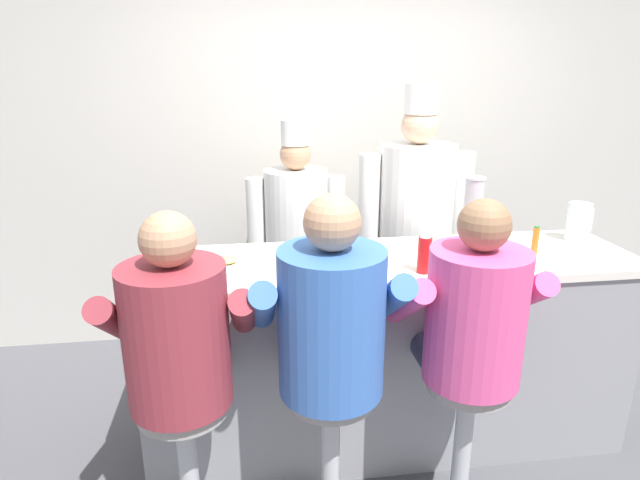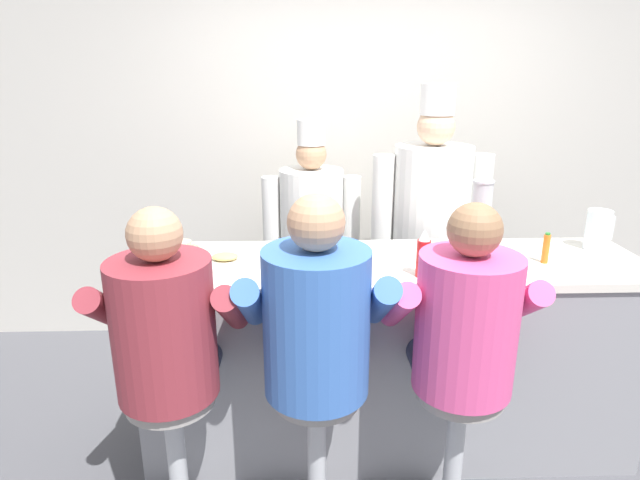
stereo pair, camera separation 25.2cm
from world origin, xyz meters
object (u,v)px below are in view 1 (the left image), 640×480
object	(u,v)px
hot_sauce_bottle_orange	(535,241)
water_pitcher_clear	(578,222)
diner_seated_pink	(471,325)
cup_stack_steel	(472,214)
cook_in_whites_far	(415,221)
mustard_bottle_yellow	(483,245)
ketchup_bottle_red	(425,251)
breakfast_plate	(224,264)
diner_seated_blue	(330,330)
diner_seated_maroon	(179,345)
cook_in_whites_near	(296,234)
coffee_mug_tan	(180,255)
cereal_bowl	(303,258)

from	to	relation	value
hot_sauce_bottle_orange	water_pitcher_clear	xyz separation A→B (m)	(0.35, 0.20, 0.03)
diner_seated_pink	cup_stack_steel	bearing A→B (deg)	68.44
cook_in_whites_far	water_pitcher_clear	bearing A→B (deg)	-36.82
mustard_bottle_yellow	ketchup_bottle_red	bearing A→B (deg)	-166.27
breakfast_plate	cook_in_whites_far	world-z (taller)	cook_in_whites_far
mustard_bottle_yellow	diner_seated_blue	distance (m)	0.92
hot_sauce_bottle_orange	diner_seated_maroon	xyz separation A→B (m)	(-1.70, -0.50, -0.18)
mustard_bottle_yellow	cup_stack_steel	world-z (taller)	cup_stack_steel
cup_stack_steel	ketchup_bottle_red	bearing A→B (deg)	-140.60
breakfast_plate	cup_stack_steel	bearing A→B (deg)	3.65
diner_seated_maroon	diner_seated_blue	distance (m)	0.58
hot_sauce_bottle_orange	cook_in_whites_near	size ratio (longest dim) A/B	0.09
coffee_mug_tan	cook_in_whites_far	world-z (taller)	cook_in_whites_far
ketchup_bottle_red	cook_in_whites_near	distance (m)	1.25
cook_in_whites_near	cereal_bowl	bearing A→B (deg)	-93.56
breakfast_plate	diner_seated_maroon	bearing A→B (deg)	-106.42
cup_stack_steel	coffee_mug_tan	bearing A→B (deg)	-179.64
coffee_mug_tan	diner_seated_pink	xyz separation A→B (m)	(1.21, -0.61, -0.15)
cereal_bowl	coffee_mug_tan	world-z (taller)	coffee_mug_tan
hot_sauce_bottle_orange	cook_in_whites_far	world-z (taller)	cook_in_whites_far
diner_seated_pink	cook_in_whites_far	xyz separation A→B (m)	(0.15, 1.24, 0.09)
cup_stack_steel	diner_seated_maroon	xyz separation A→B (m)	(-1.41, -0.62, -0.30)
ketchup_bottle_red	cook_in_whites_near	size ratio (longest dim) A/B	0.13
ketchup_bottle_red	cereal_bowl	size ratio (longest dim) A/B	1.59
ketchup_bottle_red	cook_in_whites_far	xyz separation A→B (m)	(0.24, 0.90, -0.12)
hot_sauce_bottle_orange	diner_seated_maroon	world-z (taller)	diner_seated_maroon
hot_sauce_bottle_orange	breakfast_plate	distance (m)	1.54
diner_seated_maroon	cook_in_whites_far	bearing A→B (deg)	43.42
breakfast_plate	cook_in_whites_far	size ratio (longest dim) A/B	0.15
diner_seated_pink	breakfast_plate	bearing A→B (deg)	151.76
breakfast_plate	diner_seated_maroon	distance (m)	0.58
diner_seated_blue	diner_seated_pink	bearing A→B (deg)	-0.21
cup_stack_steel	diner_seated_pink	xyz separation A→B (m)	(-0.24, -0.62, -0.30)
ketchup_bottle_red	hot_sauce_bottle_orange	world-z (taller)	ketchup_bottle_red
cup_stack_steel	cook_in_whites_far	size ratio (longest dim) A/B	0.21
cereal_bowl	water_pitcher_clear	bearing A→B (deg)	5.92
mustard_bottle_yellow	diner_seated_maroon	xyz separation A→B (m)	(-1.38, -0.42, -0.20)
water_pitcher_clear	cereal_bowl	bearing A→B (deg)	-174.08
water_pitcher_clear	diner_seated_pink	size ratio (longest dim) A/B	0.14
mustard_bottle_yellow	cook_in_whites_far	size ratio (longest dim) A/B	0.11
diner_seated_pink	cook_in_whites_near	distance (m)	1.58
diner_seated_maroon	diner_seated_blue	bearing A→B (deg)	0.23
water_pitcher_clear	diner_seated_maroon	world-z (taller)	diner_seated_maroon
mustard_bottle_yellow	diner_seated_maroon	bearing A→B (deg)	-163.19
ketchup_bottle_red	hot_sauce_bottle_orange	bearing A→B (deg)	13.98
coffee_mug_tan	cook_in_whites_far	bearing A→B (deg)	24.95
coffee_mug_tan	cereal_bowl	bearing A→B (deg)	-7.36
cereal_bowl	cook_in_whites_far	xyz separation A→B (m)	(0.78, 0.71, -0.05)
ketchup_bottle_red	cook_in_whites_far	world-z (taller)	cook_in_whites_far
cook_in_whites_far	cook_in_whites_near	bearing A→B (deg)	162.61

